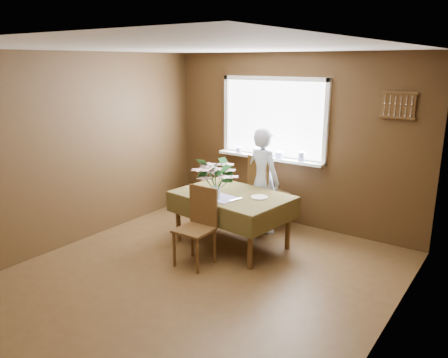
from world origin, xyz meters
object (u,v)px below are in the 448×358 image
Objects in this scene: chair_far at (264,190)px; dining_table at (232,200)px; chair_near at (198,223)px; seated_woman at (263,181)px; flower_bouquet at (216,174)px.

dining_table is at bearing 109.57° from chair_far.
chair_far is at bearing 86.30° from chair_near.
chair_near is at bearing -85.78° from dining_table.
dining_table is 1.46× the size of chair_far.
chair_near is 0.62× the size of seated_woman.
seated_woman is at bearing 80.70° from flower_bouquet.
chair_far is at bearing -53.51° from seated_woman.
chair_far is 1.13m from flower_bouquet.
chair_near is (-0.03, -0.67, -0.11)m from dining_table.
chair_near is at bearing -84.64° from flower_bouquet.
chair_far reaches higher than dining_table.
flower_bouquet is (-0.10, -1.03, 0.44)m from chair_far.
dining_table is 0.68m from chair_near.
flower_bouquet is at bearing -99.07° from dining_table.
seated_woman reaches higher than dining_table.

